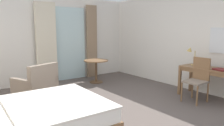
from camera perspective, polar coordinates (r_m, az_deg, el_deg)
name	(u,v)px	position (r m, az deg, el deg)	size (l,w,h in m)	color
ground	(116,117)	(4.25, 1.11, -13.98)	(5.90, 7.08, 0.10)	#564C47
wall_back	(50,39)	(6.81, -16.10, 6.00)	(5.50, 0.12, 2.58)	silver
wall_right	(199,41)	(5.96, 22.13, 5.31)	(0.12, 6.68, 2.58)	silver
balcony_glass_door	(69,44)	(6.98, -11.27, 4.96)	(1.11, 0.02, 2.27)	silver
curtain_panel_left	(46,44)	(6.59, -17.00, 4.93)	(0.59, 0.10, 2.37)	beige
curtain_panel_right	(92,42)	(7.26, -5.40, 5.62)	(0.36, 0.10, 2.37)	#897056
bed	(29,121)	(3.52, -21.22, -14.16)	(2.24, 1.70, 0.98)	brown
writing_desk	(210,72)	(5.41, 24.43, -2.20)	(0.55, 1.31, 0.73)	brown
desk_chair	(198,78)	(5.16, 21.74, -3.60)	(0.47, 0.42, 0.98)	gray
desk_lamp	(191,53)	(5.66, 20.14, 2.63)	(0.18, 0.28, 0.45)	tan
closed_book	(221,70)	(5.19, 26.85, -1.56)	(0.23, 0.28, 0.03)	maroon
armchair_by_window	(37,85)	(5.30, -19.24, -5.51)	(1.00, 0.97, 0.83)	gray
round_cafe_table	(96,66)	(6.51, -4.26, -0.72)	(0.73, 0.73, 0.68)	brown
wall_mirror	(219,40)	(5.62, 26.54, 5.36)	(0.02, 0.45, 0.59)	silver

